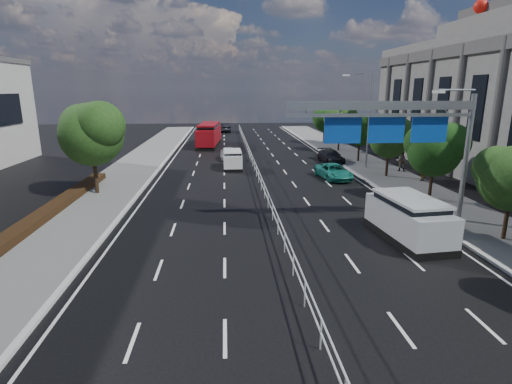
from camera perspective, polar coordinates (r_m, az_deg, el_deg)
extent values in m
plane|color=black|center=(13.41, 8.33, -19.34)|extent=(160.00, 160.00, 0.00)
cube|color=silver|center=(14.55, -31.11, -18.23)|extent=(0.25, 140.00, 0.15)
cube|color=silver|center=(34.06, 0.14, 3.60)|extent=(0.05, 85.00, 0.05)
cube|color=silver|center=(34.15, 0.14, 2.86)|extent=(0.05, 85.00, 0.05)
cylinder|color=gray|center=(25.01, 27.77, 4.00)|extent=(0.28, 0.28, 7.20)
cube|color=gray|center=(22.44, 17.59, 11.70)|extent=(10.20, 0.25, 0.45)
cube|color=gray|center=(22.46, 17.49, 10.43)|extent=(10.20, 0.18, 0.18)
cylinder|color=gray|center=(24.19, 26.79, 12.91)|extent=(2.00, 0.10, 0.10)
cube|color=silver|center=(23.70, 24.64, 12.89)|extent=(0.60, 0.25, 0.15)
cube|color=#0E3D9C|center=(23.86, 23.50, 8.17)|extent=(2.00, 0.08, 1.40)
cube|color=white|center=(23.90, 23.45, 8.19)|extent=(1.80, 0.02, 1.20)
cube|color=#0E3D9C|center=(22.84, 18.11, 8.42)|extent=(2.00, 0.08, 1.40)
cube|color=white|center=(22.89, 18.06, 8.44)|extent=(1.80, 0.02, 1.20)
cube|color=#0E3D9C|center=(22.04, 12.27, 8.61)|extent=(2.00, 0.08, 1.40)
cube|color=white|center=(22.09, 12.23, 8.62)|extent=(1.80, 0.02, 1.20)
cylinder|color=gray|center=(39.34, 15.83, 9.68)|extent=(0.16, 0.16, 9.00)
cylinder|color=gray|center=(38.86, 14.56, 16.06)|extent=(0.10, 2.40, 0.10)
cube|color=silver|center=(38.49, 12.78, 15.96)|extent=(0.60, 0.25, 0.15)
cube|color=#4C4947|center=(38.36, 27.66, 17.66)|extent=(0.40, 36.00, 1.00)
sphere|color=#B2140C|center=(39.22, 29.46, 22.10)|extent=(1.10, 1.10, 1.10)
cylinder|color=black|center=(30.83, -21.98, 2.81)|extent=(0.28, 0.28, 3.50)
sphere|color=#1A3A12|center=(30.46, -22.44, 7.58)|extent=(4.40, 4.40, 4.40)
sphere|color=#1A3A12|center=(29.51, -21.32, 8.86)|extent=(3.30, 3.30, 3.30)
sphere|color=#1A3A12|center=(31.28, -23.54, 8.66)|extent=(3.08, 3.08, 3.08)
cylinder|color=black|center=(23.42, 32.18, -2.99)|extent=(0.21, 0.21, 2.60)
sphere|color=#1A3A12|center=(22.97, 31.13, 2.88)|extent=(2.24, 2.24, 2.24)
cylinder|color=black|center=(29.52, 23.73, 1.45)|extent=(0.22, 0.22, 2.80)
sphere|color=black|center=(29.16, 24.14, 5.42)|extent=(3.50, 3.50, 3.50)
sphere|color=black|center=(28.98, 25.96, 6.30)|extent=(2.62, 2.62, 2.62)
sphere|color=black|center=(29.28, 22.69, 6.49)|extent=(2.45, 2.45, 2.45)
cylinder|color=black|center=(36.17, 18.24, 4.08)|extent=(0.22, 0.22, 2.70)
sphere|color=#1A3A12|center=(35.89, 18.49, 7.21)|extent=(3.30, 3.30, 3.30)
sphere|color=#1A3A12|center=(35.64, 19.85, 7.93)|extent=(2.48, 2.48, 2.47)
sphere|color=#1A3A12|center=(36.08, 17.39, 8.03)|extent=(2.31, 2.31, 2.31)
cylinder|color=black|center=(43.10, 14.46, 5.89)|extent=(0.21, 0.21, 2.65)
sphere|color=black|center=(42.86, 14.63, 8.48)|extent=(3.20, 3.20, 3.20)
sphere|color=black|center=(42.58, 15.71, 9.09)|extent=(2.40, 2.40, 2.40)
sphere|color=black|center=(43.10, 13.75, 9.13)|extent=(2.24, 2.24, 2.24)
cylinder|color=black|center=(50.17, 11.74, 7.32)|extent=(0.23, 0.23, 2.85)
sphere|color=#1A3A12|center=(49.96, 11.86, 9.71)|extent=(3.60, 3.60, 3.60)
sphere|color=#1A3A12|center=(49.61, 12.88, 10.29)|extent=(2.70, 2.70, 2.70)
sphere|color=#1A3A12|center=(50.28, 11.02, 10.31)|extent=(2.52, 2.52, 2.52)
cylinder|color=black|center=(57.38, 9.67, 8.15)|extent=(0.21, 0.21, 2.60)
sphere|color=black|center=(57.21, 9.75, 10.07)|extent=(3.10, 3.10, 3.10)
sphere|color=black|center=(56.88, 10.51, 10.54)|extent=(2.32, 2.33, 2.32)
sphere|color=black|center=(57.50, 9.13, 10.53)|extent=(2.17, 2.17, 2.17)
cube|color=black|center=(38.68, -3.37, 3.60)|extent=(1.79, 4.07, 0.29)
cube|color=silver|center=(38.55, -3.39, 4.62)|extent=(1.76, 3.99, 1.20)
cube|color=black|center=(38.45, -3.40, 5.50)|extent=(1.61, 2.87, 0.53)
cube|color=silver|center=(38.41, -3.40, 5.89)|extent=(1.68, 3.11, 0.11)
cylinder|color=black|center=(37.35, -4.41, 3.43)|extent=(0.26, 0.60, 0.60)
cylinder|color=black|center=(37.39, -2.20, 3.48)|extent=(0.26, 0.60, 0.60)
cylinder|color=black|center=(39.92, -4.47, 4.15)|extent=(0.26, 0.60, 0.60)
cylinder|color=black|center=(39.96, -2.40, 4.19)|extent=(0.26, 0.60, 0.60)
cube|color=black|center=(54.68, -6.66, 6.74)|extent=(3.18, 10.14, 0.30)
cube|color=maroon|center=(54.53, -6.70, 8.08)|extent=(3.12, 9.94, 2.03)
cube|color=black|center=(54.42, -6.73, 9.14)|extent=(2.71, 7.20, 0.89)
cube|color=maroon|center=(54.39, -6.74, 9.61)|extent=(2.85, 7.79, 0.18)
cylinder|color=black|center=(51.62, -8.17, 6.41)|extent=(0.31, 0.63, 0.62)
cylinder|color=black|center=(51.37, -5.99, 6.44)|extent=(0.31, 0.63, 0.62)
cylinder|color=black|center=(57.96, -7.26, 7.32)|extent=(0.31, 0.63, 0.62)
cylinder|color=black|center=(57.74, -5.32, 7.34)|extent=(0.31, 0.63, 0.62)
imported|color=silver|center=(43.73, -3.94, 5.61)|extent=(1.93, 4.26, 1.42)
imported|color=black|center=(72.49, -4.52, 9.20)|extent=(2.24, 5.01, 1.60)
cube|color=black|center=(21.89, 20.76, -5.84)|extent=(2.80, 5.55, 0.36)
cube|color=#A3A6AA|center=(21.61, 20.97, -3.64)|extent=(2.75, 5.44, 1.51)
cube|color=black|center=(21.40, 21.15, -1.72)|extent=(2.42, 3.96, 0.67)
cube|color=#A3A6AA|center=(21.32, 21.23, -0.86)|extent=(2.54, 4.28, 0.13)
cylinder|color=black|center=(19.98, 21.02, -7.21)|extent=(0.39, 0.78, 0.75)
cylinder|color=black|center=(20.99, 25.41, -6.63)|extent=(0.39, 0.78, 0.75)
cylinder|color=black|center=(22.81, 16.58, -4.17)|extent=(0.39, 0.78, 0.75)
cylinder|color=black|center=(23.69, 20.62, -3.81)|extent=(0.39, 0.78, 0.75)
imported|color=#1A786A|center=(34.62, 11.03, 2.89)|extent=(2.67, 4.77, 1.26)
imported|color=black|center=(42.37, 10.67, 5.02)|extent=(2.28, 4.62, 1.29)
imported|color=gray|center=(35.28, 22.78, 2.90)|extent=(0.78, 0.72, 1.79)
imported|color=gray|center=(38.88, 20.03, 4.18)|extent=(1.12, 1.03, 1.84)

